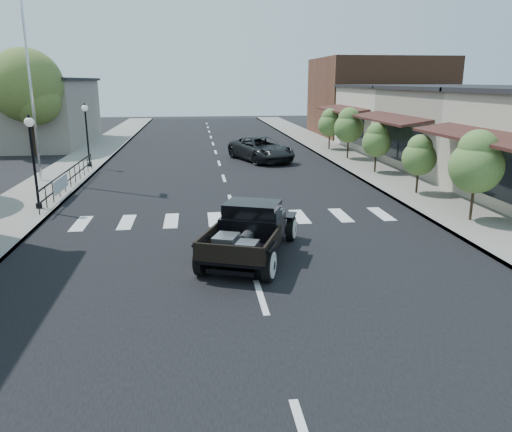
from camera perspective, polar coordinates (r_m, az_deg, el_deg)
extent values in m
plane|color=black|center=(14.78, -0.96, -4.50)|extent=(120.00, 120.00, 0.00)
cube|color=black|center=(29.30, -4.04, 5.40)|extent=(14.00, 80.00, 0.02)
cube|color=gray|center=(30.10, -20.48, 4.86)|extent=(3.00, 80.00, 0.15)
cube|color=gray|center=(30.90, 11.98, 5.73)|extent=(3.00, 80.00, 0.15)
cube|color=gray|center=(44.05, -25.31, 10.55)|extent=(10.00, 12.00, 5.00)
cube|color=gray|center=(31.59, 24.77, 8.87)|extent=(10.00, 9.00, 4.50)
cube|color=beige|center=(39.52, 17.97, 10.52)|extent=(10.00, 9.00, 4.50)
cube|color=brown|center=(48.89, 13.70, 13.05)|extent=(11.00, 10.00, 7.00)
cylinder|color=silver|center=(27.01, -24.68, 16.27)|extent=(0.12, 0.12, 11.91)
imported|color=black|center=(32.08, 0.58, 7.63)|extent=(4.26, 5.96, 1.51)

